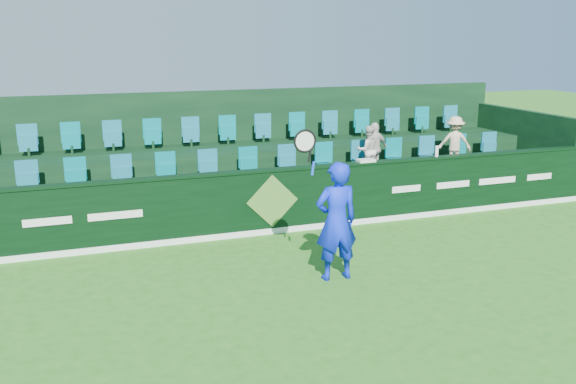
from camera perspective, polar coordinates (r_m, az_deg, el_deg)
name	(u,v)px	position (r m, az deg, el deg)	size (l,w,h in m)	color
ground	(355,308)	(9.85, 5.95, -10.21)	(60.00, 60.00, 0.00)	#246818
sponsor_hoarding	(271,201)	(13.14, -1.54, -0.81)	(16.00, 0.25, 1.35)	black
stand_tier_front	(255,201)	(14.22, -2.95, -0.81)	(16.00, 2.00, 0.80)	black
stand_tier_back	(232,173)	(15.94, -4.96, 1.69)	(16.00, 1.80, 1.30)	black
stand_rear	(227,148)	(16.26, -5.41, 3.96)	(16.00, 4.10, 2.60)	black
seat_row_front	(249,167)	(14.44, -3.45, 2.25)	(13.50, 0.50, 0.60)	#16687F
seat_row_back	(229,133)	(16.06, -5.31, 5.22)	(13.50, 0.50, 0.60)	#16687F
tennis_player	(336,221)	(10.61, 4.30, -2.55)	(1.19, 0.49, 2.60)	#0D24E5
spectator_left	(368,150)	(15.04, 7.11, 3.71)	(0.56, 0.43, 1.15)	beige
spectator_middle	(375,148)	(15.12, 7.73, 3.87)	(0.71, 0.30, 1.21)	beige
spectator_right	(454,142)	(16.23, 14.57, 4.32)	(0.81, 0.47, 1.26)	#C9B28E
towel	(366,160)	(13.79, 6.93, 2.80)	(0.37, 0.24, 0.06)	silver
drinks_bottle	(437,151)	(14.63, 13.08, 3.55)	(0.08, 0.08, 0.24)	white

